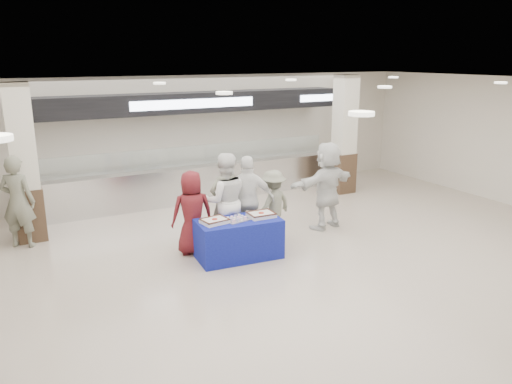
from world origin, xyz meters
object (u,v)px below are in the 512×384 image
civilian_white (327,185)px  chef_short (248,200)px  cupcake_tray (237,219)px  soldier_b (273,204)px  soldier_a (225,203)px  civilian_maroon (192,213)px  chef_tall (225,201)px  sheet_cake_left (215,221)px  sheet_cake_right (261,214)px  soldier_bg (18,202)px  display_table (239,239)px

civilian_white → chef_short: bearing=-10.6°
cupcake_tray → soldier_b: size_ratio=0.35×
soldier_a → civilian_white: size_ratio=0.95×
civilian_maroon → soldier_b: 1.77m
cupcake_tray → chef_tall: size_ratio=0.27×
sheet_cake_left → sheet_cake_right: bearing=-5.0°
cupcake_tray → chef_tall: (0.06, 0.65, 0.16)m
civilian_white → soldier_bg: (-6.01, 1.92, -0.04)m
civilian_maroon → soldier_a: soldier_a is taller
display_table → soldier_a: (0.01, 0.64, 0.54)m
sheet_cake_right → cupcake_tray: bearing=176.3°
soldier_bg → civilian_maroon: bearing=177.2°
civilian_white → soldier_bg: civilian_white is taller
chef_short → soldier_a: bearing=24.1°
cupcake_tray → chef_short: bearing=48.4°
civilian_white → civilian_maroon: bearing=-10.6°
chef_short → civilian_white: civilian_white is taller
sheet_cake_left → civilian_white: (2.93, 0.61, 0.16)m
cupcake_tray → civilian_maroon: (-0.62, 0.65, 0.02)m
soldier_a → soldier_b: size_ratio=1.27×
sheet_cake_right → civilian_maroon: civilian_maroon is taller
sheet_cake_right → civilian_maroon: (-1.12, 0.69, 0.01)m
civilian_maroon → chef_tall: 0.70m
chef_short → soldier_bg: bearing=-1.1°
chef_tall → civilian_white: (2.45, 0.00, 0.01)m
sheet_cake_left → chef_short: 1.17m
display_table → soldier_bg: 4.41m
sheet_cake_right → chef_short: bearing=83.4°
cupcake_tray → soldier_bg: (-3.50, 2.58, 0.14)m
cupcake_tray → sheet_cake_left: bearing=173.5°
soldier_b → soldier_bg: 5.04m
display_table → sheet_cake_left: sheet_cake_left is taller
chef_tall → civilian_white: bearing=-166.6°
civilian_white → chef_tall: bearing=-10.6°
cupcake_tray → chef_tall: bearing=84.3°
civilian_maroon → sheet_cake_right: bearing=158.3°
soldier_bg → chef_short: bearing=-174.3°
chef_tall → display_table: bearing=101.9°
soldier_a → soldier_bg: size_ratio=0.99×
civilian_maroon → chef_tall: bearing=-170.1°
cupcake_tray → chef_short: (0.58, 0.65, 0.11)m
cupcake_tray → civilian_white: size_ratio=0.26×
cupcake_tray → display_table: bearing=16.5°
soldier_b → civilian_maroon: bearing=-18.4°
sheet_cake_left → chef_tall: bearing=51.5°
soldier_a → chef_short: size_ratio=1.02×
soldier_a → soldier_bg: (-3.56, 1.92, 0.01)m
chef_tall → soldier_bg: chef_tall is taller
soldier_bg → cupcake_tray: bearing=174.6°
civilian_white → soldier_bg: bearing=-28.3°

